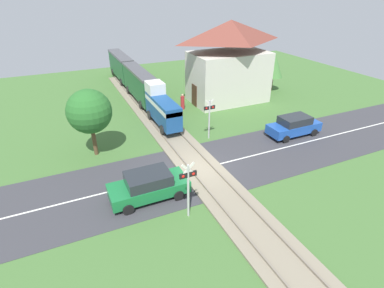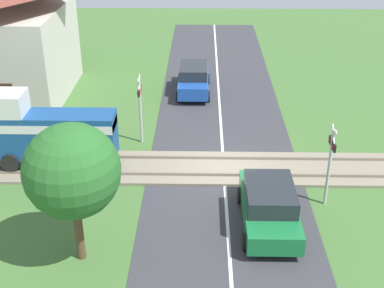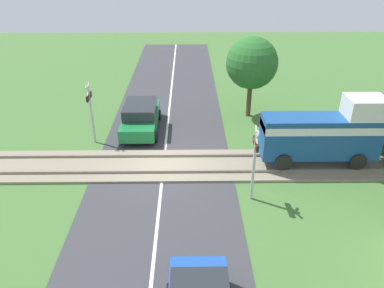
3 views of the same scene
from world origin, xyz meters
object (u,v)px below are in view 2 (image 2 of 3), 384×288
at_px(car_near_crossing, 269,205).
at_px(car_far_side, 194,79).
at_px(crossing_signal_east_approach, 140,101).
at_px(pedestrian_by_station, 4,122).
at_px(station_building, 19,28).
at_px(crossing_signal_west_approach, 331,156).

height_order(car_near_crossing, car_far_side, car_far_side).
bearing_deg(car_near_crossing, car_far_side, 12.67).
relative_size(crossing_signal_east_approach, pedestrian_by_station, 2.14).
height_order(car_near_crossing, crossing_signal_east_approach, crossing_signal_east_approach).
bearing_deg(station_building, crossing_signal_east_approach, -129.39).
xyz_separation_m(crossing_signal_east_approach, station_building, (5.75, 7.00, 1.77)).
bearing_deg(car_far_side, crossing_signal_west_approach, -155.60).
bearing_deg(pedestrian_by_station, station_building, 4.41).
bearing_deg(pedestrian_by_station, car_far_side, -57.00).
distance_m(car_near_crossing, crossing_signal_west_approach, 2.96).
bearing_deg(station_building, pedestrian_by_station, -175.59).
relative_size(station_building, pedestrian_by_station, 5.36).
height_order(car_far_side, pedestrian_by_station, car_far_side).
bearing_deg(car_near_crossing, pedestrian_by_station, 59.20).
bearing_deg(crossing_signal_west_approach, car_near_crossing, 121.06).
height_order(crossing_signal_west_approach, pedestrian_by_station, crossing_signal_west_approach).
distance_m(car_near_crossing, car_far_side, 13.13).
bearing_deg(car_far_side, crossing_signal_east_approach, 160.11).
distance_m(car_far_side, crossing_signal_east_approach, 6.88).
distance_m(car_far_side, crossing_signal_west_approach, 12.60).
bearing_deg(car_near_crossing, station_building, 44.97).
bearing_deg(car_far_side, pedestrian_by_station, 123.00).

